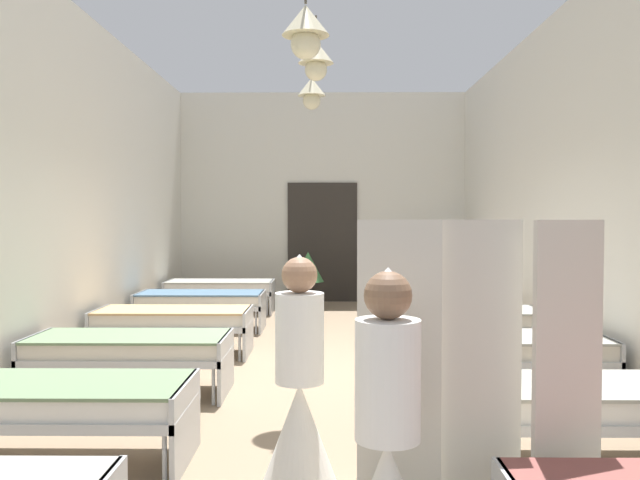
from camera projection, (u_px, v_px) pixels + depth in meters
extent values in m
cube|color=#8C755B|center=(319.00, 377.00, 7.22)|extent=(6.33, 12.79, 0.10)
cube|color=silver|center=(322.00, 197.00, 13.33)|extent=(6.13, 0.20, 4.21)
cube|color=silver|center=(48.00, 181.00, 7.17)|extent=(0.20, 12.19, 4.21)
cube|color=silver|center=(592.00, 181.00, 7.11)|extent=(0.20, 12.19, 4.21)
cube|color=#2D2823|center=(322.00, 242.00, 13.24)|extent=(1.40, 0.06, 2.40)
cone|color=beige|center=(306.00, 20.00, 6.03)|extent=(0.44, 0.44, 0.28)
sphere|color=beige|center=(306.00, 44.00, 6.03)|extent=(0.28, 0.28, 0.28)
cylinder|color=brown|center=(316.00, 28.00, 8.14)|extent=(0.02, 0.02, 0.30)
cone|color=beige|center=(316.00, 52.00, 8.15)|extent=(0.44, 0.44, 0.28)
sphere|color=beige|center=(316.00, 70.00, 8.16)|extent=(0.28, 0.28, 0.28)
cylinder|color=brown|center=(312.00, 67.00, 10.27)|extent=(0.02, 0.02, 0.31)
cone|color=beige|center=(312.00, 87.00, 10.28)|extent=(0.44, 0.44, 0.28)
sphere|color=beige|center=(312.00, 101.00, 10.29)|extent=(0.28, 0.28, 0.28)
cylinder|color=#B7BCC1|center=(165.00, 460.00, 4.16)|extent=(0.03, 0.03, 0.34)
cylinder|color=#B7BCC1|center=(188.00, 424.00, 4.88)|extent=(0.03, 0.03, 0.34)
cube|color=#B7BCC1|center=(52.00, 411.00, 4.52)|extent=(1.90, 0.84, 0.07)
cube|color=#B7BCC1|center=(186.00, 424.00, 4.52)|extent=(0.04, 0.84, 0.57)
cube|color=white|center=(51.00, 396.00, 4.52)|extent=(1.82, 0.78, 0.14)
cube|color=slate|center=(51.00, 384.00, 4.52)|extent=(1.86, 0.82, 0.02)
cylinder|color=#B7BCC1|center=(463.00, 461.00, 4.14)|extent=(0.03, 0.03, 0.34)
cylinder|color=#B7BCC1|center=(442.00, 425.00, 4.86)|extent=(0.03, 0.03, 0.34)
cube|color=#B7BCC1|center=(579.00, 412.00, 4.49)|extent=(1.90, 0.84, 0.07)
cube|color=#B7BCC1|center=(443.00, 424.00, 4.50)|extent=(0.04, 0.84, 0.57)
cube|color=white|center=(579.00, 397.00, 4.48)|extent=(1.82, 0.78, 0.14)
cube|color=#9E9E93|center=(579.00, 385.00, 4.48)|extent=(1.86, 0.82, 0.02)
cylinder|color=#B7BCC1|center=(23.00, 386.00, 5.98)|extent=(0.03, 0.03, 0.34)
cylinder|color=#B7BCC1|center=(56.00, 368.00, 6.70)|extent=(0.03, 0.03, 0.34)
cylinder|color=#B7BCC1|center=(213.00, 386.00, 5.96)|extent=(0.03, 0.03, 0.34)
cylinder|color=#B7BCC1|center=(226.00, 368.00, 6.68)|extent=(0.03, 0.03, 0.34)
cube|color=#B7BCC1|center=(130.00, 355.00, 6.32)|extent=(1.90, 0.84, 0.07)
cube|color=#B7BCC1|center=(34.00, 364.00, 6.33)|extent=(0.04, 0.84, 0.57)
cube|color=#B7BCC1|center=(226.00, 365.00, 6.32)|extent=(0.04, 0.84, 0.57)
cube|color=silver|center=(130.00, 345.00, 6.32)|extent=(1.82, 0.78, 0.14)
cube|color=slate|center=(130.00, 336.00, 6.31)|extent=(1.86, 0.82, 0.02)
cylinder|color=#B7BCC1|center=(421.00, 387.00, 5.94)|extent=(0.03, 0.03, 0.34)
cylinder|color=#B7BCC1|center=(411.00, 369.00, 6.66)|extent=(0.03, 0.03, 0.34)
cylinder|color=#B7BCC1|center=(614.00, 387.00, 5.92)|extent=(0.03, 0.03, 0.34)
cylinder|color=#B7BCC1|center=(583.00, 369.00, 6.64)|extent=(0.03, 0.03, 0.34)
cube|color=#B7BCC1|center=(507.00, 356.00, 6.29)|extent=(1.90, 0.84, 0.07)
cube|color=#B7BCC1|center=(410.00, 365.00, 6.30)|extent=(0.04, 0.84, 0.57)
cube|color=#B7BCC1|center=(604.00, 366.00, 6.28)|extent=(0.04, 0.84, 0.57)
cube|color=silver|center=(507.00, 345.00, 6.28)|extent=(1.82, 0.78, 0.14)
cube|color=#9E9E93|center=(507.00, 337.00, 6.28)|extent=(1.86, 0.82, 0.02)
cylinder|color=#B7BCC1|center=(93.00, 347.00, 7.77)|extent=(0.03, 0.03, 0.34)
cylinder|color=#B7BCC1|center=(113.00, 336.00, 8.49)|extent=(0.03, 0.03, 0.34)
cylinder|color=#B7BCC1|center=(240.00, 347.00, 7.76)|extent=(0.03, 0.03, 0.34)
cylinder|color=#B7BCC1|center=(247.00, 336.00, 8.48)|extent=(0.03, 0.03, 0.34)
cube|color=#B7BCC1|center=(173.00, 325.00, 8.12)|extent=(1.90, 0.84, 0.07)
cube|color=#B7BCC1|center=(99.00, 332.00, 8.13)|extent=(0.04, 0.84, 0.57)
cube|color=#B7BCC1|center=(248.00, 332.00, 8.11)|extent=(0.04, 0.84, 0.57)
cube|color=silver|center=(173.00, 316.00, 8.11)|extent=(1.82, 0.78, 0.14)
cube|color=tan|center=(173.00, 310.00, 8.11)|extent=(1.86, 0.82, 0.02)
cylinder|color=#B7BCC1|center=(399.00, 347.00, 7.74)|extent=(0.03, 0.03, 0.34)
cylinder|color=#B7BCC1|center=(393.00, 336.00, 8.46)|extent=(0.03, 0.03, 0.34)
cylinder|color=#B7BCC1|center=(547.00, 348.00, 7.72)|extent=(0.03, 0.03, 0.34)
cylinder|color=#B7BCC1|center=(528.00, 337.00, 8.44)|extent=(0.03, 0.03, 0.34)
cube|color=#B7BCC1|center=(467.00, 325.00, 8.08)|extent=(1.90, 0.84, 0.07)
cube|color=#B7BCC1|center=(391.00, 332.00, 8.09)|extent=(0.04, 0.84, 0.57)
cube|color=#B7BCC1|center=(542.00, 332.00, 8.08)|extent=(0.04, 0.84, 0.57)
cube|color=silver|center=(467.00, 317.00, 8.08)|extent=(1.82, 0.78, 0.14)
cube|color=#9E9E93|center=(467.00, 310.00, 8.08)|extent=(1.86, 0.82, 0.02)
cylinder|color=#B7BCC1|center=(137.00, 322.00, 9.57)|extent=(0.03, 0.03, 0.34)
cylinder|color=#B7BCC1|center=(150.00, 315.00, 10.29)|extent=(0.03, 0.03, 0.34)
cylinder|color=#B7BCC1|center=(256.00, 323.00, 9.55)|extent=(0.03, 0.03, 0.34)
cylinder|color=#B7BCC1|center=(261.00, 315.00, 10.27)|extent=(0.03, 0.03, 0.34)
cube|color=#B7BCC1|center=(201.00, 305.00, 9.91)|extent=(1.90, 0.84, 0.07)
cube|color=#B7BCC1|center=(140.00, 311.00, 9.93)|extent=(0.04, 0.84, 0.57)
cube|color=#B7BCC1|center=(262.00, 311.00, 9.91)|extent=(0.04, 0.84, 0.57)
cube|color=silver|center=(201.00, 298.00, 9.91)|extent=(1.82, 0.78, 0.14)
cube|color=slate|center=(201.00, 293.00, 9.91)|extent=(1.86, 0.82, 0.02)
cylinder|color=#B7BCC1|center=(386.00, 323.00, 9.54)|extent=(0.03, 0.03, 0.34)
cylinder|color=#B7BCC1|center=(382.00, 315.00, 10.25)|extent=(0.03, 0.03, 0.34)
cylinder|color=#B7BCC1|center=(505.00, 323.00, 9.52)|extent=(0.03, 0.03, 0.34)
cylinder|color=#B7BCC1|center=(493.00, 316.00, 10.24)|extent=(0.03, 0.03, 0.34)
cube|color=#B7BCC1|center=(441.00, 306.00, 9.88)|extent=(1.90, 0.84, 0.07)
cube|color=#B7BCC1|center=(380.00, 311.00, 9.89)|extent=(0.04, 0.84, 0.57)
cube|color=#B7BCC1|center=(503.00, 311.00, 9.87)|extent=(0.04, 0.84, 0.57)
cube|color=silver|center=(441.00, 299.00, 9.88)|extent=(1.82, 0.78, 0.14)
cube|color=beige|center=(441.00, 293.00, 9.87)|extent=(1.86, 0.82, 0.02)
cylinder|color=#B7BCC1|center=(167.00, 306.00, 11.37)|extent=(0.03, 0.03, 0.34)
cylinder|color=#B7BCC1|center=(177.00, 300.00, 12.09)|extent=(0.03, 0.03, 0.34)
cylinder|color=#B7BCC1|center=(267.00, 306.00, 11.35)|extent=(0.03, 0.03, 0.34)
cylinder|color=#B7BCC1|center=(271.00, 301.00, 12.07)|extent=(0.03, 0.03, 0.34)
cube|color=#B7BCC1|center=(220.00, 292.00, 11.71)|extent=(1.90, 0.84, 0.07)
cube|color=#B7BCC1|center=(169.00, 296.00, 11.72)|extent=(0.04, 0.84, 0.57)
cube|color=#B7BCC1|center=(272.00, 297.00, 11.71)|extent=(0.04, 0.84, 0.57)
cube|color=white|center=(220.00, 286.00, 11.71)|extent=(1.82, 0.78, 0.14)
cube|color=#9E9E93|center=(220.00, 281.00, 11.71)|extent=(1.86, 0.82, 0.02)
cylinder|color=#B7BCC1|center=(376.00, 306.00, 11.33)|extent=(0.03, 0.03, 0.34)
cylinder|color=#B7BCC1|center=(373.00, 301.00, 12.05)|extent=(0.03, 0.03, 0.34)
cylinder|color=#B7BCC1|center=(477.00, 306.00, 11.31)|extent=(0.03, 0.03, 0.34)
cylinder|color=#B7BCC1|center=(468.00, 301.00, 12.03)|extent=(0.03, 0.03, 0.34)
cube|color=#B7BCC1|center=(424.00, 292.00, 11.68)|extent=(1.90, 0.84, 0.07)
cube|color=#B7BCC1|center=(371.00, 297.00, 11.69)|extent=(0.04, 0.84, 0.57)
cube|color=#B7BCC1|center=(476.00, 297.00, 11.67)|extent=(0.04, 0.84, 0.57)
cube|color=white|center=(424.00, 286.00, 11.67)|extent=(1.82, 0.78, 0.14)
cube|color=beige|center=(424.00, 281.00, 11.67)|extent=(1.86, 0.82, 0.02)
cone|color=white|center=(300.00, 439.00, 4.02)|extent=(0.52, 0.52, 0.70)
cylinder|color=white|center=(299.00, 338.00, 4.00)|extent=(0.30, 0.30, 0.55)
sphere|color=#A87A5B|center=(299.00, 275.00, 3.99)|extent=(0.22, 0.22, 0.22)
cone|color=white|center=(299.00, 262.00, 3.98)|extent=(0.18, 0.18, 0.10)
cylinder|color=white|center=(388.00, 380.00, 2.97)|extent=(0.30, 0.30, 0.55)
sphere|color=#846047|center=(388.00, 295.00, 2.96)|extent=(0.22, 0.22, 0.22)
cone|color=white|center=(388.00, 278.00, 2.95)|extent=(0.18, 0.18, 0.10)
cylinder|color=gray|center=(418.00, 273.00, 9.90)|extent=(0.32, 0.32, 0.58)
cube|color=gray|center=(418.00, 289.00, 9.91)|extent=(0.44, 0.44, 0.08)
sphere|color=#846047|center=(418.00, 247.00, 9.89)|extent=(0.22, 0.22, 0.22)
cylinder|color=#515B70|center=(404.00, 264.00, 11.71)|extent=(0.32, 0.32, 0.58)
cube|color=#515B70|center=(404.00, 278.00, 11.72)|extent=(0.44, 0.44, 0.08)
sphere|color=beige|center=(404.00, 242.00, 11.69)|extent=(0.22, 0.22, 0.22)
cylinder|color=brown|center=(308.00, 300.00, 12.28)|extent=(0.37, 0.37, 0.30)
cylinder|color=brown|center=(308.00, 287.00, 12.27)|extent=(0.06, 0.06, 0.20)
cone|color=#3D7A42|center=(308.00, 267.00, 12.25)|extent=(0.59, 0.59, 0.56)
cube|color=silver|center=(399.00, 390.00, 3.27)|extent=(0.42, 0.11, 1.70)
cube|color=silver|center=(480.00, 387.00, 3.33)|extent=(0.42, 0.07, 1.70)
cube|color=silver|center=(567.00, 390.00, 3.27)|extent=(0.40, 0.19, 1.70)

